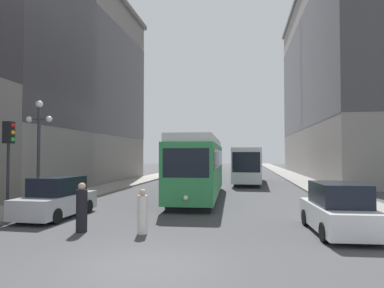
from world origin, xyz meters
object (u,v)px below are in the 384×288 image
(streetcar, at_px, (199,166))
(parked_car_right_far, at_px, (338,210))
(lamp_post_left_near, at_px, (39,137))
(parked_car_left_mid, at_px, (57,199))
(pedestrian_crossing_near, at_px, (143,213))
(parked_car_left_near, at_px, (172,172))
(transit_bus, at_px, (248,164))
(traffic_light_near_left, at_px, (9,143))
(pedestrian_crossing_far, at_px, (82,209))

(streetcar, relative_size, parked_car_right_far, 2.99)
(parked_car_right_far, height_order, lamp_post_left_near, lamp_post_left_near)
(parked_car_left_mid, relative_size, pedestrian_crossing_near, 2.74)
(lamp_post_left_near, bearing_deg, parked_car_left_near, 85.37)
(parked_car_right_far, relative_size, lamp_post_left_near, 0.79)
(parked_car_left_near, relative_size, parked_car_left_mid, 1.12)
(transit_bus, distance_m, traffic_light_near_left, 23.67)
(lamp_post_left_near, bearing_deg, streetcar, 40.73)
(streetcar, height_order, pedestrian_crossing_far, streetcar)
(streetcar, relative_size, parked_car_left_mid, 2.95)
(pedestrian_crossing_far, distance_m, traffic_light_near_left, 5.10)
(parked_car_right_far, bearing_deg, parked_car_left_mid, -9.87)
(streetcar, bearing_deg, pedestrian_crossing_far, -107.80)
(streetcar, relative_size, traffic_light_near_left, 3.13)
(parked_car_left_near, distance_m, pedestrian_crossing_near, 27.88)
(transit_bus, distance_m, pedestrian_crossing_near, 23.06)
(streetcar, xyz_separation_m, parked_car_left_mid, (-5.45, -7.81, -1.26))
(parked_car_right_far, bearing_deg, streetcar, -58.79)
(parked_car_right_far, xyz_separation_m, traffic_light_near_left, (-13.39, 0.44, 2.48))
(parked_car_right_far, distance_m, pedestrian_crossing_far, 9.28)
(pedestrian_crossing_far, bearing_deg, parked_car_right_far, -121.82)
(pedestrian_crossing_far, relative_size, traffic_light_near_left, 0.44)
(streetcar, bearing_deg, pedestrian_crossing_near, -95.65)
(parked_car_right_far, bearing_deg, transit_bus, -85.09)
(pedestrian_crossing_near, bearing_deg, pedestrian_crossing_far, -107.61)
(pedestrian_crossing_far, height_order, lamp_post_left_near, lamp_post_left_near)
(streetcar, xyz_separation_m, transit_bus, (3.31, 12.38, -0.15))
(transit_bus, bearing_deg, parked_car_left_near, 153.46)
(parked_car_left_near, distance_m, pedestrian_crossing_far, 27.67)
(parked_car_right_far, relative_size, pedestrian_crossing_near, 2.70)
(traffic_light_near_left, height_order, lamp_post_left_near, lamp_post_left_near)
(parked_car_left_mid, distance_m, traffic_light_near_left, 3.16)
(transit_bus, relative_size, pedestrian_crossing_near, 7.30)
(parked_car_left_mid, distance_m, pedestrian_crossing_far, 3.58)
(parked_car_left_mid, bearing_deg, pedestrian_crossing_far, -43.95)
(parked_car_left_near, bearing_deg, pedestrian_crossing_near, -77.17)
(parked_car_right_far, height_order, pedestrian_crossing_near, parked_car_right_far)
(parked_car_left_mid, bearing_deg, lamp_post_left_near, 143.91)
(parked_car_right_far, distance_m, traffic_light_near_left, 13.62)
(parked_car_left_near, relative_size, pedestrian_crossing_near, 3.06)
(streetcar, distance_m, parked_car_left_mid, 9.61)
(parked_car_right_far, xyz_separation_m, lamp_post_left_near, (-13.60, 2.93, 2.88))
(transit_bus, xyz_separation_m, parked_car_left_mid, (-8.76, -20.20, -1.10))
(pedestrian_crossing_far, relative_size, lamp_post_left_near, 0.33)
(traffic_light_near_left, bearing_deg, transit_bus, 63.78)
(traffic_light_near_left, bearing_deg, pedestrian_crossing_near, -12.94)
(streetcar, relative_size, lamp_post_left_near, 2.37)
(streetcar, bearing_deg, parked_car_left_mid, -126.79)
(lamp_post_left_near, bearing_deg, parked_car_right_far, -12.15)
(parked_car_left_mid, height_order, traffic_light_near_left, traffic_light_near_left)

